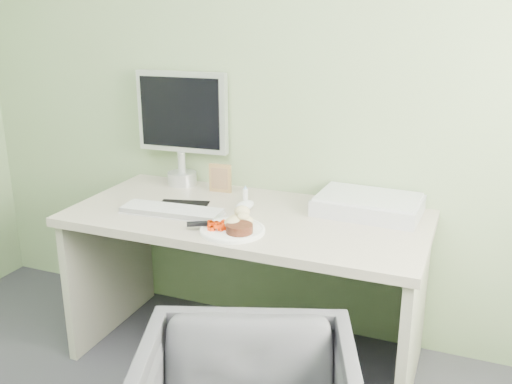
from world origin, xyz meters
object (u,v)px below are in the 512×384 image
at_px(plate, 233,230).
at_px(desk, 247,252).
at_px(monitor, 182,122).
at_px(scanner, 368,206).

bearing_deg(plate, desk, 97.41).
bearing_deg(monitor, scanner, -9.03).
bearing_deg(scanner, monitor, 176.70).
relative_size(desk, scanner, 3.49).
relative_size(desk, monitor, 2.76).
xyz_separation_m(desk, monitor, (-0.49, 0.32, 0.51)).
bearing_deg(plate, scanner, 42.50).
distance_m(desk, monitor, 0.77).
relative_size(scanner, monitor, 0.79).
bearing_deg(scanner, desk, -154.26).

